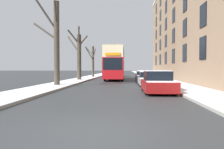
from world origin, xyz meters
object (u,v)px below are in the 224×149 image
object	(u,v)px
bare_tree_left_0	(56,41)
bare_tree_left_2	(93,61)
parked_car_2	(144,77)
pedestrian_left_sidewalk	(58,76)
parked_car_0	(158,83)
double_decker_bus	(115,62)
bare_tree_left_1	(79,55)
parked_car_1	(148,79)
oncoming_van	(115,70)

from	to	relation	value
bare_tree_left_0	bare_tree_left_2	world-z (taller)	bare_tree_left_0
parked_car_2	pedestrian_left_sidewalk	size ratio (longest dim) A/B	2.71
parked_car_0	parked_car_2	xyz separation A→B (m)	(-0.00, 10.88, -0.03)
parked_car_2	pedestrian_left_sidewalk	bearing A→B (deg)	-148.24
double_decker_bus	pedestrian_left_sidewalk	bearing A→B (deg)	-115.10
bare_tree_left_1	parked_car_0	world-z (taller)	bare_tree_left_1
bare_tree_left_0	parked_car_1	distance (m)	8.96
bare_tree_left_2	parked_car_1	size ratio (longest dim) A/B	1.36
parked_car_0	parked_car_1	bearing A→B (deg)	90.00
parked_car_2	parked_car_1	bearing A→B (deg)	-90.00
bare_tree_left_0	parked_car_2	distance (m)	10.99
parked_car_2	oncoming_van	size ratio (longest dim) A/B	0.78
bare_tree_left_2	parked_car_1	bearing A→B (deg)	-66.40
bare_tree_left_2	parked_car_2	size ratio (longest dim) A/B	1.27
pedestrian_left_sidewalk	parked_car_2	bearing A→B (deg)	-99.52
bare_tree_left_0	bare_tree_left_2	distance (m)	19.50
double_decker_bus	parked_car_0	xyz separation A→B (m)	(3.60, -16.01, -1.82)
bare_tree_left_1	parked_car_1	bearing A→B (deg)	-44.11
bare_tree_left_1	double_decker_bus	bearing A→B (deg)	26.80
bare_tree_left_0	pedestrian_left_sidewalk	world-z (taller)	bare_tree_left_0
bare_tree_left_1	oncoming_van	distance (m)	15.91
bare_tree_left_1	bare_tree_left_2	xyz separation A→B (m)	(0.29, 10.17, -0.42)
parked_car_1	parked_car_2	size ratio (longest dim) A/B	0.93
parked_car_0	pedestrian_left_sidewalk	bearing A→B (deg)	146.21
bare_tree_left_2	oncoming_van	world-z (taller)	bare_tree_left_2
oncoming_van	double_decker_bus	bearing A→B (deg)	-86.89
bare_tree_left_0	oncoming_van	size ratio (longest dim) A/B	1.34
bare_tree_left_1	parked_car_1	distance (m)	11.76
bare_tree_left_1	parked_car_2	world-z (taller)	bare_tree_left_1
double_decker_bus	pedestrian_left_sidewalk	size ratio (longest dim) A/B	6.60
double_decker_bus	pedestrian_left_sidewalk	distance (m)	11.55
bare_tree_left_0	bare_tree_left_1	distance (m)	9.32
bare_tree_left_1	parked_car_0	distance (m)	16.18
bare_tree_left_0	parked_car_2	world-z (taller)	bare_tree_left_0
bare_tree_left_2	oncoming_van	distance (m)	6.49
double_decker_bus	parked_car_0	size ratio (longest dim) A/B	2.44
bare_tree_left_2	oncoming_van	xyz separation A→B (m)	(3.62, 5.09, -1.76)
bare_tree_left_1	parked_car_2	size ratio (longest dim) A/B	1.57
oncoming_van	parked_car_1	bearing A→B (deg)	-79.51
parked_car_1	oncoming_van	xyz separation A→B (m)	(-4.30, 23.22, 0.58)
double_decker_bus	parked_car_2	size ratio (longest dim) A/B	2.43
bare_tree_left_1	double_decker_bus	xyz separation A→B (m)	(4.61, 2.33, -0.90)
parked_car_0	parked_car_2	bearing A→B (deg)	90.00
bare_tree_left_0	parked_car_0	world-z (taller)	bare_tree_left_0
bare_tree_left_0	oncoming_van	bearing A→B (deg)	80.96
oncoming_van	pedestrian_left_sidewalk	bearing A→B (deg)	-100.10
parked_car_0	pedestrian_left_sidewalk	xyz separation A→B (m)	(-8.45, 5.65, 0.21)
bare_tree_left_1	pedestrian_left_sidewalk	xyz separation A→B (m)	(-0.24, -8.02, -2.51)
double_decker_bus	parked_car_1	size ratio (longest dim) A/B	2.61
parked_car_0	pedestrian_left_sidewalk	distance (m)	10.17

